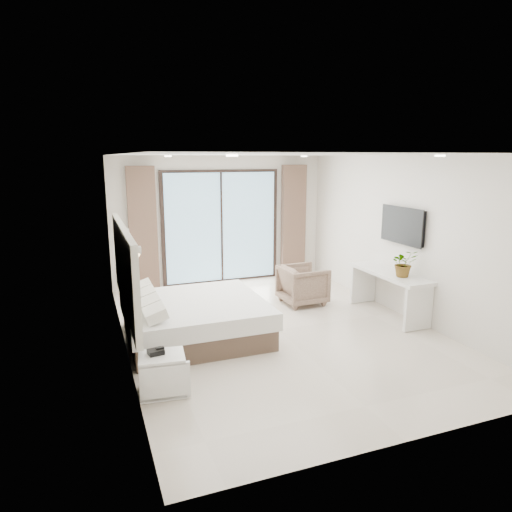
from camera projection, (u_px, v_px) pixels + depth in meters
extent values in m
plane|color=beige|center=(278.00, 330.00, 7.19)|extent=(6.20, 6.20, 0.00)
cube|color=silver|center=(221.00, 220.00, 9.74)|extent=(4.60, 0.02, 2.70)
cube|color=silver|center=(417.00, 308.00, 4.07)|extent=(4.60, 0.02, 2.70)
cube|color=silver|center=(121.00, 257.00, 6.11)|extent=(0.02, 6.20, 2.70)
cube|color=silver|center=(403.00, 237.00, 7.70)|extent=(0.02, 6.20, 2.70)
cube|color=white|center=(279.00, 155.00, 6.62)|extent=(4.60, 6.20, 0.02)
cube|color=beige|center=(125.00, 269.00, 6.31)|extent=(0.08, 3.00, 1.20)
cube|color=black|center=(403.00, 225.00, 7.60)|extent=(0.06, 1.00, 0.58)
cube|color=black|center=(401.00, 225.00, 7.59)|extent=(0.02, 1.04, 0.62)
cube|color=black|center=(221.00, 227.00, 9.74)|extent=(2.56, 0.04, 2.42)
cube|color=#85B8D6|center=(222.00, 227.00, 9.71)|extent=(2.40, 0.01, 2.30)
cube|color=brown|center=(143.00, 230.00, 9.06)|extent=(0.55, 0.14, 2.50)
cube|color=brown|center=(293.00, 222.00, 10.20)|extent=(0.55, 0.14, 2.50)
cylinder|color=white|center=(232.00, 155.00, 4.53)|extent=(0.12, 0.12, 0.02)
cylinder|color=white|center=(440.00, 156.00, 5.42)|extent=(0.12, 0.12, 0.02)
cylinder|color=white|center=(168.00, 156.00, 7.82)|extent=(0.12, 0.12, 0.02)
cylinder|color=white|center=(304.00, 156.00, 8.71)|extent=(0.12, 0.12, 0.02)
cube|color=brown|center=(195.00, 327.00, 6.86)|extent=(1.94, 1.84, 0.31)
cube|color=white|center=(195.00, 310.00, 6.80)|extent=(2.02, 1.92, 0.25)
cube|color=white|center=(155.00, 316.00, 5.95)|extent=(0.28, 0.39, 0.14)
cube|color=white|center=(151.00, 306.00, 6.33)|extent=(0.28, 0.39, 0.14)
cube|color=white|center=(147.00, 298.00, 6.72)|extent=(0.28, 0.39, 0.14)
cube|color=white|center=(143.00, 290.00, 7.10)|extent=(0.28, 0.39, 0.14)
cube|color=white|center=(162.00, 357.00, 5.17)|extent=(0.56, 0.48, 0.05)
cube|color=white|center=(163.00, 391.00, 5.26)|extent=(0.56, 0.48, 0.05)
cube|color=white|center=(165.00, 382.00, 5.04)|extent=(0.51, 0.11, 0.42)
cube|color=white|center=(160.00, 367.00, 5.38)|extent=(0.51, 0.11, 0.42)
cube|color=black|center=(156.00, 352.00, 5.18)|extent=(0.19, 0.16, 0.06)
cube|color=white|center=(390.00, 273.00, 7.70)|extent=(0.53, 1.68, 0.06)
cube|color=white|center=(418.00, 309.00, 7.09)|extent=(0.50, 0.06, 0.71)
cube|color=white|center=(363.00, 284.00, 8.48)|extent=(0.50, 0.06, 0.71)
imported|color=#33662D|center=(404.00, 266.00, 7.35)|extent=(0.51, 0.54, 0.35)
imported|color=#91725F|center=(303.00, 283.00, 8.41)|extent=(0.73, 0.78, 0.78)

